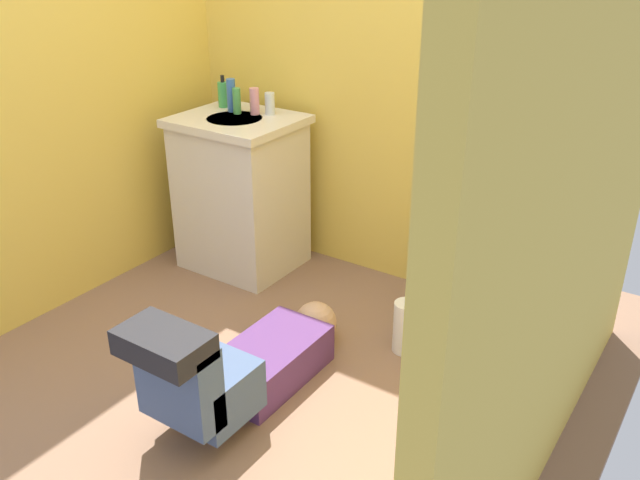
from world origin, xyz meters
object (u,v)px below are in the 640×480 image
object	(u,v)px
faucet	(254,102)
bottle_green	(237,101)
person_plumber	(240,364)
vanity_cabinet	(241,192)
soap_dispenser	(223,94)
toiletry_bag	(551,168)
toilet	(505,266)
bottle_blue	(231,95)
bottle_pink	(255,101)
tissue_box	(514,163)
paper_towel_roll	(406,327)
toilet_paper_roll	(475,438)
bottle_clear	(270,104)

from	to	relation	value
faucet	bottle_green	bearing A→B (deg)	-116.22
faucet	person_plumber	xyz separation A→B (m)	(0.75, -1.07, -0.69)
vanity_cabinet	soap_dispenser	distance (m)	0.52
person_plumber	toiletry_bag	size ratio (longest dim) A/B	8.59
toilet	bottle_blue	bearing A→B (deg)	179.49
soap_dispenser	bottle_blue	bearing A→B (deg)	-26.41
person_plumber	bottle_pink	world-z (taller)	bottle_pink
tissue_box	bottle_blue	size ratio (longest dim) A/B	1.31
toilet	bottle_pink	size ratio (longest dim) A/B	5.60
person_plumber	vanity_cabinet	bearing A→B (deg)	128.97
paper_towel_roll	toilet_paper_roll	distance (m)	0.65
toilet_paper_roll	toiletry_bag	bearing A→B (deg)	96.10
toiletry_bag	paper_towel_roll	world-z (taller)	toiletry_bag
soap_dispenser	bottle_clear	xyz separation A→B (m)	(0.30, 0.01, -0.01)
bottle_blue	bottle_clear	bearing A→B (deg)	17.48
toilet	soap_dispenser	bearing A→B (deg)	177.81
soap_dispenser	toilet	bearing A→B (deg)	-2.19
person_plumber	bottle_blue	distance (m)	1.50
toiletry_bag	bottle_clear	size ratio (longest dim) A/B	1.12
toiletry_bag	bottle_clear	bearing A→B (deg)	-179.42
bottle_blue	bottle_green	xyz separation A→B (m)	(0.05, -0.02, -0.02)
vanity_cabinet	toiletry_bag	size ratio (longest dim) A/B	6.61
person_plumber	soap_dispenser	world-z (taller)	soap_dispenser
vanity_cabinet	bottle_blue	size ratio (longest dim) A/B	4.88
tissue_box	toiletry_bag	size ratio (longest dim) A/B	1.77
tissue_box	bottle_green	size ratio (longest dim) A/B	1.68
bottle_clear	toilet_paper_roll	size ratio (longest dim) A/B	1.01
person_plumber	paper_towel_roll	bearing A→B (deg)	60.90
soap_dispenser	bottle_clear	bearing A→B (deg)	2.81
toilet	person_plumber	distance (m)	1.21
paper_towel_roll	toilet_paper_roll	size ratio (longest dim) A/B	2.17
bottle_pink	faucet	bearing A→B (deg)	131.31
person_plumber	soap_dispenser	distance (m)	1.58
soap_dispenser	vanity_cabinet	bearing A→B (deg)	-32.35
faucet	toiletry_bag	world-z (taller)	faucet
toilet	bottle_pink	world-z (taller)	bottle_pink
toiletry_bag	toilet	bearing A→B (deg)	-139.23
bottle_green	toilet	bearing A→B (deg)	0.17
vanity_cabinet	bottle_green	distance (m)	0.47
toilet	bottle_pink	bearing A→B (deg)	178.56
bottle_blue	bottle_pink	size ratio (longest dim) A/B	1.25
bottle_pink	paper_towel_roll	xyz separation A→B (m)	(1.08, -0.35, -0.77)
bottle_clear	toilet	bearing A→B (deg)	-3.31
person_plumber	tissue_box	xyz separation A→B (m)	(0.63, 1.08, 0.62)
tissue_box	bottle_blue	xyz separation A→B (m)	(-1.47, -0.08, 0.10)
toilet	toiletry_bag	xyz separation A→B (m)	(0.10, 0.09, 0.44)
faucet	bottle_clear	distance (m)	0.11
vanity_cabinet	soap_dispenser	size ratio (longest dim) A/B	4.94
toilet	tissue_box	distance (m)	0.44
faucet	bottle_clear	xyz separation A→B (m)	(0.11, -0.01, 0.01)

